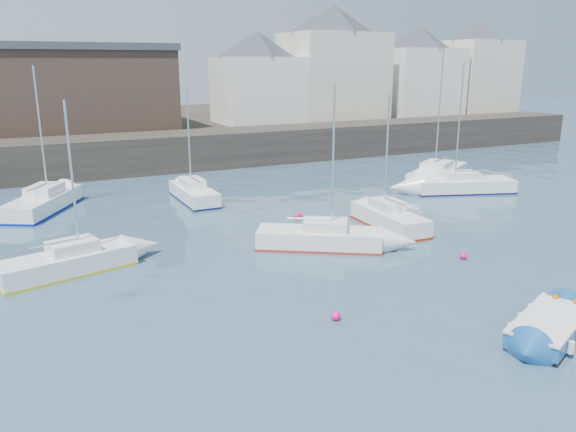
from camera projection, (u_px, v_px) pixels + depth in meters
name	position (u px, v px, depth m)	size (l,w,h in m)	color
water	(455.00, 353.00, 17.66)	(220.00, 220.00, 0.00)	#2D4760
quay_wall	(170.00, 151.00, 47.60)	(90.00, 5.00, 3.00)	#28231E
land_strip	(129.00, 130.00, 63.23)	(90.00, 32.00, 2.80)	#28231E
bldg_east_a	(333.00, 62.00, 60.16)	(13.36, 13.36, 11.80)	beige
bldg_east_b	(418.00, 70.00, 64.62)	(11.88, 11.88, 9.95)	white
bldg_east_c	(477.00, 66.00, 68.29)	(11.14, 11.14, 10.95)	beige
bldg_east_d	(258.00, 77.00, 56.32)	(11.14, 11.14, 8.95)	white
warehouse	(78.00, 87.00, 50.64)	(16.40, 10.40, 7.60)	#3D2D26
blue_dinghy	(549.00, 326.00, 18.51)	(4.30, 3.13, 0.75)	maroon
sailboat_a	(68.00, 262.00, 24.16)	(5.94, 3.18, 7.37)	white
sailboat_b	(320.00, 238.00, 27.53)	(6.19, 4.90, 7.84)	white
sailboat_c	(389.00, 218.00, 30.85)	(1.97, 5.56, 7.24)	white
sailboat_d	(463.00, 185.00, 39.22)	(7.26, 4.32, 8.82)	white
sailboat_f	(194.00, 193.00, 36.87)	(1.88, 5.72, 7.42)	white
sailboat_g	(438.00, 174.00, 43.07)	(7.87, 6.22, 9.79)	white
sailboat_h	(44.00, 202.00, 34.31)	(5.19, 6.89, 8.63)	white
buoy_near	(336.00, 320.00, 19.90)	(0.34, 0.34, 0.34)	#FE0F80
buoy_mid	(463.00, 259.00, 26.06)	(0.35, 0.35, 0.35)	#FE0F80
buoy_far	(298.00, 219.00, 32.70)	(0.44, 0.44, 0.44)	#FE0F80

